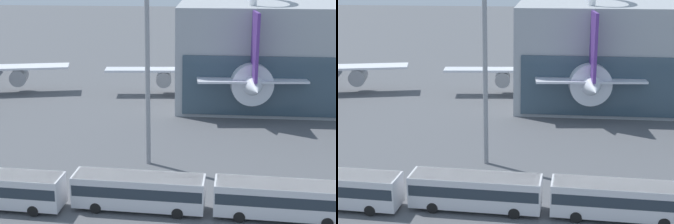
# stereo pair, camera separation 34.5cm
# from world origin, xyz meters

# --- Properties ---
(airliner_at_gate_far) EXTENTS (43.73, 41.90, 15.09)m
(airliner_at_gate_far) POSITION_xyz_m (12.70, 54.09, 5.18)
(airliner_at_gate_far) COLOR silver
(airliner_at_gate_far) RESTS_ON ground_plane
(shuttle_bus_2) EXTENTS (11.85, 3.35, 3.23)m
(shuttle_bus_2) POSITION_xyz_m (2.49, 10.75, 1.90)
(shuttle_bus_2) COLOR silver
(shuttle_bus_2) RESTS_ON ground_plane
(shuttle_bus_3) EXTENTS (11.86, 3.39, 3.23)m
(shuttle_bus_3) POSITION_xyz_m (15.06, 10.23, 1.90)
(shuttle_bus_3) COLOR silver
(shuttle_bus_3) RESTS_ON ground_plane
(floodlight_mast) EXTENTS (2.15, 2.15, 26.11)m
(floodlight_mast) POSITION_xyz_m (1.96, 21.61, 16.31)
(floodlight_mast) COLOR gray
(floodlight_mast) RESTS_ON ground_plane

